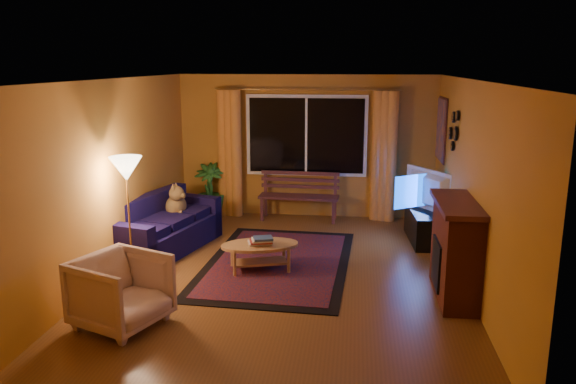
# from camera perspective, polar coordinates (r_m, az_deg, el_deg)

# --- Properties ---
(floor) EXTENTS (4.50, 6.00, 0.02)m
(floor) POSITION_cam_1_polar(r_m,az_deg,el_deg) (7.35, -0.28, -8.60)
(floor) COLOR brown
(floor) RESTS_ON ground
(ceiling) EXTENTS (4.50, 6.00, 0.02)m
(ceiling) POSITION_cam_1_polar(r_m,az_deg,el_deg) (6.84, -0.31, 11.43)
(ceiling) COLOR white
(ceiling) RESTS_ON ground
(wall_back) EXTENTS (4.50, 0.02, 2.50)m
(wall_back) POSITION_cam_1_polar(r_m,az_deg,el_deg) (9.93, 1.89, 4.64)
(wall_back) COLOR #C5842F
(wall_back) RESTS_ON ground
(wall_left) EXTENTS (0.02, 6.00, 2.50)m
(wall_left) POSITION_cam_1_polar(r_m,az_deg,el_deg) (7.60, -17.46, 1.42)
(wall_left) COLOR #C5842F
(wall_left) RESTS_ON ground
(wall_right) EXTENTS (0.02, 6.00, 2.50)m
(wall_right) POSITION_cam_1_polar(r_m,az_deg,el_deg) (7.07, 18.19, 0.53)
(wall_right) COLOR #C5842F
(wall_right) RESTS_ON ground
(window) EXTENTS (2.00, 0.02, 1.30)m
(window) POSITION_cam_1_polar(r_m,az_deg,el_deg) (9.84, 1.86, 5.73)
(window) COLOR black
(window) RESTS_ON wall_back
(curtain_rod) EXTENTS (3.20, 0.03, 0.03)m
(curtain_rod) POSITION_cam_1_polar(r_m,az_deg,el_deg) (9.73, 1.87, 10.38)
(curtain_rod) COLOR #BF8C3F
(curtain_rod) RESTS_ON wall_back
(curtain_left) EXTENTS (0.36, 0.36, 2.24)m
(curtain_left) POSITION_cam_1_polar(r_m,az_deg,el_deg) (10.03, -5.90, 3.91)
(curtain_left) COLOR orange
(curtain_left) RESTS_ON ground
(curtain_right) EXTENTS (0.36, 0.36, 2.24)m
(curtain_right) POSITION_cam_1_polar(r_m,az_deg,el_deg) (9.80, 9.72, 3.57)
(curtain_right) COLOR orange
(curtain_right) RESTS_ON ground
(bench) EXTENTS (1.40, 0.46, 0.41)m
(bench) POSITION_cam_1_polar(r_m,az_deg,el_deg) (9.82, 1.09, -1.67)
(bench) COLOR #462124
(bench) RESTS_ON ground
(potted_plant) EXTENTS (0.56, 0.56, 0.95)m
(potted_plant) POSITION_cam_1_polar(r_m,az_deg,el_deg) (10.12, -7.98, 0.20)
(potted_plant) COLOR #235B1E
(potted_plant) RESTS_ON ground
(sofa) EXTENTS (1.32, 2.11, 0.79)m
(sofa) POSITION_cam_1_polar(r_m,az_deg,el_deg) (8.39, -12.50, -3.23)
(sofa) COLOR black
(sofa) RESTS_ON ground
(dog) EXTENTS (0.41, 0.48, 0.45)m
(dog) POSITION_cam_1_polar(r_m,az_deg,el_deg) (8.72, -11.31, -1.07)
(dog) COLOR brown
(dog) RESTS_ON sofa
(armchair) EXTENTS (1.01, 1.04, 0.84)m
(armchair) POSITION_cam_1_polar(r_m,az_deg,el_deg) (6.15, -16.61, -9.34)
(armchair) COLOR beige
(armchair) RESTS_ON ground
(floor_lamp) EXTENTS (0.32, 0.32, 1.58)m
(floor_lamp) POSITION_cam_1_polar(r_m,az_deg,el_deg) (7.34, -15.83, -2.56)
(floor_lamp) COLOR #BF8C3F
(floor_lamp) RESTS_ON ground
(rug) EXTENTS (2.06, 3.11, 0.02)m
(rug) POSITION_cam_1_polar(r_m,az_deg,el_deg) (7.78, -1.07, -7.20)
(rug) COLOR maroon
(rug) RESTS_ON ground
(coffee_table) EXTENTS (1.28, 1.28, 0.37)m
(coffee_table) POSITION_cam_1_polar(r_m,az_deg,el_deg) (7.48, -2.86, -6.62)
(coffee_table) COLOR #B4814F
(coffee_table) RESTS_ON ground
(tv_console) EXTENTS (0.47, 1.19, 0.48)m
(tv_console) POSITION_cam_1_polar(r_m,az_deg,el_deg) (8.91, 13.52, -3.36)
(tv_console) COLOR black
(tv_console) RESTS_ON ground
(television) EXTENTS (0.73, 0.99, 0.63)m
(television) POSITION_cam_1_polar(r_m,az_deg,el_deg) (8.77, 13.71, 0.13)
(television) COLOR black
(television) RESTS_ON tv_console
(fireplace) EXTENTS (0.40, 1.20, 1.10)m
(fireplace) POSITION_cam_1_polar(r_m,az_deg,el_deg) (6.84, 16.67, -5.88)
(fireplace) COLOR maroon
(fireplace) RESTS_ON ground
(mirror_cluster) EXTENTS (0.06, 0.60, 0.56)m
(mirror_cluster) POSITION_cam_1_polar(r_m,az_deg,el_deg) (8.24, 16.41, 6.23)
(mirror_cluster) COLOR black
(mirror_cluster) RESTS_ON wall_right
(painting) EXTENTS (0.04, 0.76, 0.96)m
(painting) POSITION_cam_1_polar(r_m,az_deg,el_deg) (9.39, 15.30, 6.15)
(painting) COLOR orange
(painting) RESTS_ON wall_right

